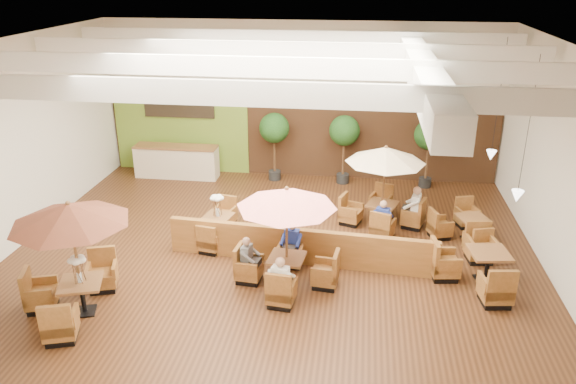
% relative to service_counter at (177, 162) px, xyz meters
% --- Properties ---
extents(room, '(14.04, 14.00, 5.52)m').
position_rel_service_counter_xyz_m(room, '(4.65, -3.88, 3.05)').
color(room, '#381E0F').
rests_on(room, ground).
extents(service_counter, '(3.00, 0.75, 1.18)m').
position_rel_service_counter_xyz_m(service_counter, '(0.00, 0.00, 0.00)').
color(service_counter, beige).
rests_on(service_counter, ground).
extents(booth_divider, '(7.00, 0.74, 0.97)m').
position_rel_service_counter_xyz_m(booth_divider, '(5.16, -5.77, -0.10)').
color(booth_divider, brown).
rests_on(booth_divider, ground).
extents(table_0, '(2.65, 2.79, 2.71)m').
position_rel_service_counter_xyz_m(table_0, '(0.59, -8.64, 1.34)').
color(table_0, brown).
rests_on(table_0, ground).
extents(table_1, '(2.53, 2.53, 2.55)m').
position_rel_service_counter_xyz_m(table_1, '(4.97, -6.82, 1.16)').
color(table_1, brown).
rests_on(table_1, ground).
extents(table_2, '(2.58, 2.58, 2.50)m').
position_rel_service_counter_xyz_m(table_2, '(7.31, -3.20, 1.13)').
color(table_2, brown).
rests_on(table_2, ground).
extents(table_3, '(0.90, 2.37, 1.46)m').
position_rel_service_counter_xyz_m(table_3, '(2.71, -4.62, -0.09)').
color(table_3, brown).
rests_on(table_3, ground).
extents(table_4, '(1.90, 2.78, 1.01)m').
position_rel_service_counter_xyz_m(table_4, '(9.50, -6.03, -0.20)').
color(table_4, brown).
rests_on(table_4, ground).
extents(table_5, '(1.72, 2.45, 0.87)m').
position_rel_service_counter_xyz_m(table_5, '(9.55, -3.78, -0.26)').
color(table_5, brown).
rests_on(table_5, ground).
extents(topiary_0, '(1.06, 1.06, 2.45)m').
position_rel_service_counter_xyz_m(topiary_0, '(3.57, 0.20, 1.24)').
color(topiary_0, black).
rests_on(topiary_0, ground).
extents(topiary_1, '(1.05, 1.05, 2.45)m').
position_rel_service_counter_xyz_m(topiary_1, '(6.01, 0.20, 1.24)').
color(topiary_1, black).
rests_on(topiary_1, ground).
extents(topiary_2, '(1.03, 1.03, 2.40)m').
position_rel_service_counter_xyz_m(topiary_2, '(8.88, 0.20, 1.20)').
color(topiary_2, black).
rests_on(topiary_2, ground).
extents(diner_0, '(0.42, 0.36, 0.79)m').
position_rel_service_counter_xyz_m(diner_0, '(4.97, -7.75, 0.17)').
color(diner_0, white).
rests_on(diner_0, ground).
extents(diner_1, '(0.39, 0.34, 0.75)m').
position_rel_service_counter_xyz_m(diner_1, '(4.97, -5.89, 0.16)').
color(diner_1, '#23379A').
rests_on(diner_1, ground).
extents(diner_2, '(0.33, 0.38, 0.72)m').
position_rel_service_counter_xyz_m(diner_2, '(4.04, -6.82, 0.15)').
color(diner_2, slate).
rests_on(diner_2, ground).
extents(diner_3, '(0.40, 0.35, 0.74)m').
position_rel_service_counter_xyz_m(diner_3, '(7.31, -4.11, 0.15)').
color(diner_3, '#23379A').
rests_on(diner_3, ground).
extents(diner_4, '(0.39, 0.45, 0.84)m').
position_rel_service_counter_xyz_m(diner_4, '(8.22, -3.20, 0.19)').
color(diner_4, white).
rests_on(diner_4, ground).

